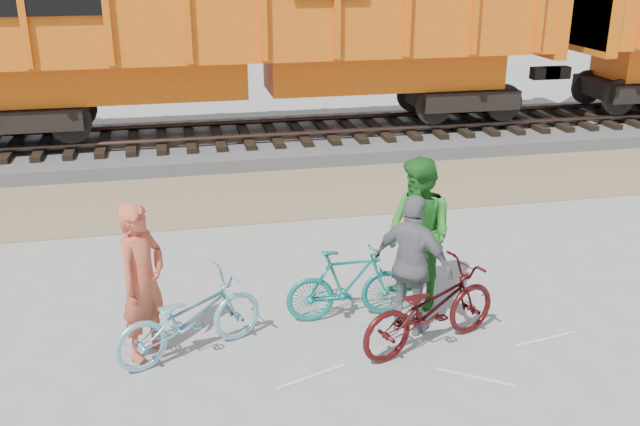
# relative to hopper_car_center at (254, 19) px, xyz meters

# --- Properties ---
(ground) EXTENTS (120.00, 120.00, 0.00)m
(ground) POSITION_rel_hopper_car_center_xyz_m (0.34, -9.00, -3.01)
(ground) COLOR #9E9E99
(ground) RESTS_ON ground
(gravel_strip) EXTENTS (120.00, 3.00, 0.02)m
(gravel_strip) POSITION_rel_hopper_car_center_xyz_m (0.34, -3.50, -3.00)
(gravel_strip) COLOR #987F5E
(gravel_strip) RESTS_ON ground
(ballast_bed) EXTENTS (120.00, 4.00, 0.30)m
(ballast_bed) POSITION_rel_hopper_car_center_xyz_m (0.34, 0.00, -2.86)
(ballast_bed) COLOR slate
(ballast_bed) RESTS_ON ground
(track) EXTENTS (120.00, 2.60, 0.24)m
(track) POSITION_rel_hopper_car_center_xyz_m (0.34, 0.00, -2.53)
(track) COLOR black
(track) RESTS_ON ballast_bed
(hopper_car_center) EXTENTS (14.00, 3.13, 4.65)m
(hopper_car_center) POSITION_rel_hopper_car_center_xyz_m (0.00, 0.00, 0.00)
(hopper_car_center) COLOR black
(hopper_car_center) RESTS_ON track
(bicycle_blue) EXTENTS (1.96, 1.33, 0.98)m
(bicycle_blue) POSITION_rel_hopper_car_center_xyz_m (-1.97, -9.02, -2.52)
(bicycle_blue) COLOR #7AB9CE
(bicycle_blue) RESTS_ON ground
(bicycle_teal) EXTENTS (1.62, 0.46, 0.97)m
(bicycle_teal) POSITION_rel_hopper_car_center_xyz_m (0.07, -8.55, -2.52)
(bicycle_teal) COLOR #157A72
(bicycle_teal) RESTS_ON ground
(bicycle_maroon) EXTENTS (2.07, 1.29, 1.03)m
(bicycle_maroon) POSITION_rel_hopper_car_center_xyz_m (0.86, -9.44, -2.49)
(bicycle_maroon) COLOR #430D0E
(bicycle_maroon) RESTS_ON ground
(person_solo) EXTENTS (0.78, 0.83, 1.90)m
(person_solo) POSITION_rel_hopper_car_center_xyz_m (-2.47, -8.92, -2.05)
(person_solo) COLOR #CB5438
(person_solo) RESTS_ON ground
(person_man) EXTENTS (1.08, 1.20, 2.04)m
(person_man) POSITION_rel_hopper_car_center_xyz_m (1.07, -8.35, -1.99)
(person_man) COLOR #247523
(person_man) RESTS_ON ground
(person_woman) EXTENTS (1.05, 1.07, 1.80)m
(person_woman) POSITION_rel_hopper_car_center_xyz_m (0.76, -9.04, -2.10)
(person_woman) COLOR slate
(person_woman) RESTS_ON ground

